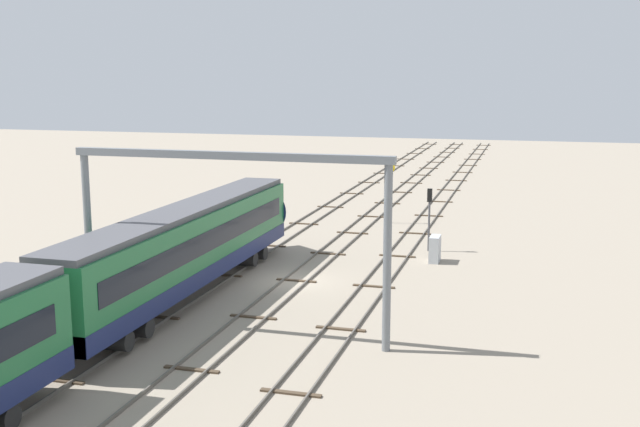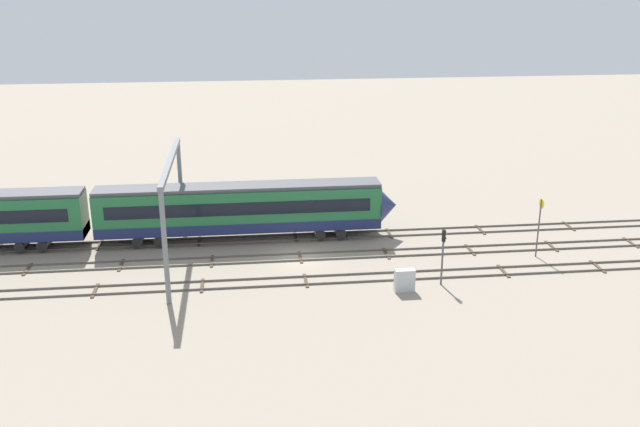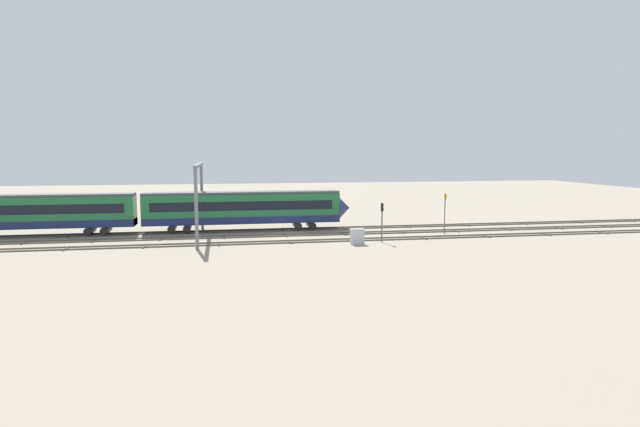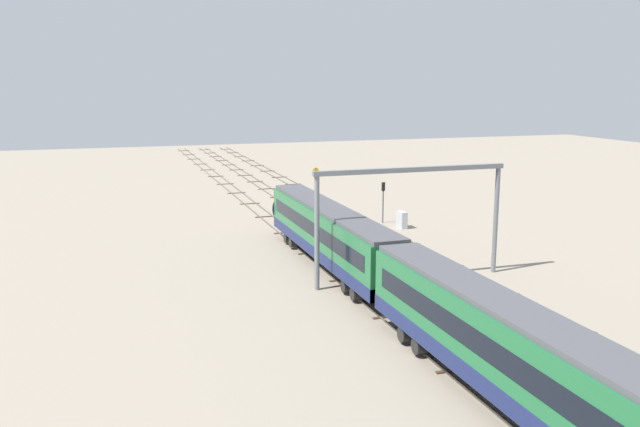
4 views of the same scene
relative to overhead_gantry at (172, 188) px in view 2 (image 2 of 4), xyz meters
The scene contains 8 objects.
ground_plane 11.61m from the overhead_gantry, ahead, with size 207.50×207.50×0.00m, color gray.
track_near_foreground 12.47m from the overhead_gantry, 25.37° to the right, with size 191.50×2.40×0.16m.
track_second_near 11.57m from the overhead_gantry, ahead, with size 191.50×2.40×0.16m.
track_with_train 12.44m from the overhead_gantry, 24.95° to the left, with size 191.50×2.40×0.16m.
overhead_gantry is the anchor object (origin of this frame).
speed_sign_mid_trackside 29.10m from the overhead_gantry, ahead, with size 0.14×0.80×4.92m.
signal_light_trackside_departure 20.97m from the overhead_gantry, 18.02° to the right, with size 0.31×0.32×4.31m.
relay_cabinet 18.97m from the overhead_gantry, 23.33° to the right, with size 1.47×0.62×1.69m.
Camera 2 is at (-4.40, -51.77, 21.43)m, focal length 38.91 mm.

